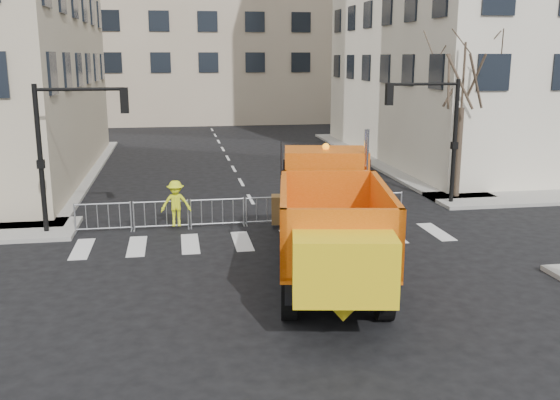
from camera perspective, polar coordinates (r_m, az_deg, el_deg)
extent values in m
plane|color=black|center=(16.93, 2.30, -8.90)|extent=(120.00, 120.00, 0.00)
cube|color=gray|center=(24.88, -1.73, -1.54)|extent=(64.00, 5.00, 0.15)
cube|color=tan|center=(67.69, -7.15, 17.69)|extent=(30.00, 18.00, 24.00)
cylinder|color=black|center=(23.62, -21.05, 3.32)|extent=(0.18, 0.18, 5.40)
cylinder|color=black|center=(27.75, 15.66, 5.02)|extent=(0.18, 0.18, 5.40)
cube|color=black|center=(18.03, 4.51, -4.01)|extent=(3.91, 8.30, 0.50)
cylinder|color=black|center=(20.88, 0.75, -2.87)|extent=(0.60, 1.27, 1.22)
cylinder|color=black|center=(21.02, 7.12, -2.86)|extent=(0.60, 1.27, 1.22)
cylinder|color=black|center=(16.76, 0.82, -6.90)|extent=(0.60, 1.27, 1.22)
cylinder|color=black|center=(16.94, 8.77, -6.84)|extent=(0.60, 1.27, 1.22)
cylinder|color=black|center=(15.41, 0.85, -8.72)|extent=(0.60, 1.27, 1.22)
cylinder|color=black|center=(15.60, 9.53, -8.63)|extent=(0.60, 1.27, 1.22)
cube|color=#CB540B|center=(21.27, 3.89, 0.78)|extent=(2.60, 2.15, 1.11)
cube|color=#CB540B|center=(19.72, 4.16, 1.79)|extent=(2.82, 2.19, 1.99)
cylinder|color=silver|center=(18.95, 7.85, 2.44)|extent=(0.16, 0.16, 2.66)
cube|color=#CB540B|center=(16.23, 4.95, -1.67)|extent=(3.58, 5.29, 1.83)
cube|color=yellow|center=(13.47, 5.90, -6.26)|extent=(2.38, 1.48, 1.44)
cube|color=brown|center=(23.35, 3.58, -0.90)|extent=(3.60, 1.25, 1.24)
imported|color=black|center=(22.86, 7.58, -0.74)|extent=(0.68, 0.45, 1.86)
imported|color=black|center=(23.26, 4.18, -0.17)|extent=(1.19, 1.05, 2.06)
imported|color=black|center=(23.51, 2.67, -0.19)|extent=(0.84, 1.21, 1.91)
imported|color=yellow|center=(23.39, -9.51, -0.31)|extent=(1.12, 0.66, 1.71)
cube|color=#A7150C|center=(23.90, 8.36, -0.74)|extent=(0.58, 0.55, 1.10)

